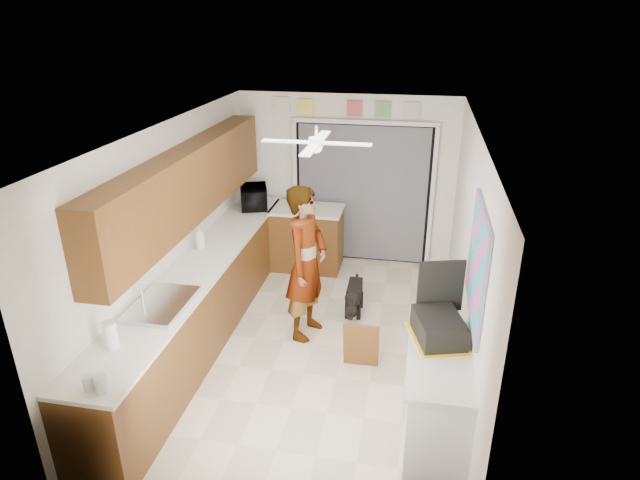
{
  "coord_description": "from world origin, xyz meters",
  "views": [
    {
      "loc": [
        1.05,
        -5.12,
        3.55
      ],
      "look_at": [
        0.0,
        0.4,
        1.15
      ],
      "focal_mm": 30.0,
      "sensor_mm": 36.0,
      "label": 1
    }
  ],
  "objects_px": {
    "paper_towel_roll": "(111,335)",
    "soap_bottle": "(200,236)",
    "suitcase": "(439,328)",
    "dog": "(354,297)",
    "man": "(306,263)",
    "microwave": "(254,197)"
  },
  "relations": [
    {
      "from": "paper_towel_roll",
      "to": "soap_bottle",
      "type": "bearing_deg",
      "value": 91.92
    },
    {
      "from": "suitcase",
      "to": "dog",
      "type": "bearing_deg",
      "value": 100.96
    },
    {
      "from": "dog",
      "to": "paper_towel_roll",
      "type": "bearing_deg",
      "value": -126.0
    },
    {
      "from": "suitcase",
      "to": "man",
      "type": "relative_size",
      "value": 0.27
    },
    {
      "from": "paper_towel_roll",
      "to": "dog",
      "type": "distance_m",
      "value": 3.17
    },
    {
      "from": "soap_bottle",
      "to": "dog",
      "type": "bearing_deg",
      "value": 12.81
    },
    {
      "from": "microwave",
      "to": "soap_bottle",
      "type": "bearing_deg",
      "value": 153.61
    },
    {
      "from": "suitcase",
      "to": "man",
      "type": "height_order",
      "value": "man"
    },
    {
      "from": "microwave",
      "to": "paper_towel_roll",
      "type": "height_order",
      "value": "microwave"
    },
    {
      "from": "microwave",
      "to": "paper_towel_roll",
      "type": "relative_size",
      "value": 2.22
    },
    {
      "from": "microwave",
      "to": "suitcase",
      "type": "bearing_deg",
      "value": -158.19
    },
    {
      "from": "dog",
      "to": "man",
      "type": "bearing_deg",
      "value": -132.83
    },
    {
      "from": "suitcase",
      "to": "man",
      "type": "bearing_deg",
      "value": 121.87
    },
    {
      "from": "microwave",
      "to": "soap_bottle",
      "type": "height_order",
      "value": "soap_bottle"
    },
    {
      "from": "man",
      "to": "dog",
      "type": "distance_m",
      "value": 1.01
    },
    {
      "from": "paper_towel_roll",
      "to": "dog",
      "type": "bearing_deg",
      "value": 55.04
    },
    {
      "from": "suitcase",
      "to": "paper_towel_roll",
      "type": "bearing_deg",
      "value": 177.36
    },
    {
      "from": "soap_bottle",
      "to": "suitcase",
      "type": "height_order",
      "value": "soap_bottle"
    },
    {
      "from": "man",
      "to": "paper_towel_roll",
      "type": "bearing_deg",
      "value": 160.69
    },
    {
      "from": "paper_towel_roll",
      "to": "suitcase",
      "type": "height_order",
      "value": "paper_towel_roll"
    },
    {
      "from": "man",
      "to": "soap_bottle",
      "type": "bearing_deg",
      "value": 97.43
    },
    {
      "from": "microwave",
      "to": "soap_bottle",
      "type": "distance_m",
      "value": 1.54
    }
  ]
}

